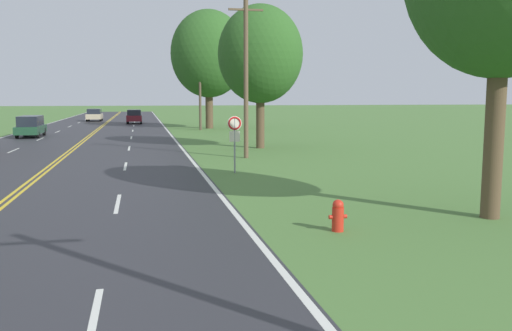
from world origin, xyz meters
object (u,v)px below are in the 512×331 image
Objects in this scene: tree_right_cluster at (260,54)px; traffic_sign at (235,130)px; tree_mid_treeline at (209,54)px; car_champagne_hatchback_receding at (94,115)px; car_maroon_suv_mid_far at (134,116)px; car_dark_green_van_mid_near at (31,126)px; fire_hydrant at (338,215)px.

traffic_sign is at bearing -107.92° from tree_right_cluster.
tree_mid_treeline is (3.03, 32.72, 5.65)m from traffic_sign.
car_maroon_suv_mid_far is at bearing -144.81° from car_champagne_hatchback_receding.
car_dark_green_van_mid_near is 1.20× the size of car_maroon_suv_mid_far.
fire_hydrant is at bearing -97.48° from tree_right_cluster.
tree_right_cluster is at bearing 72.08° from traffic_sign.
fire_hydrant is at bearing -159.61° from car_dark_green_van_mid_near.
tree_mid_treeline reaches higher than fire_hydrant.
traffic_sign reaches higher than car_maroon_suv_mid_far.
car_maroon_suv_mid_far is (7.89, 20.64, -0.00)m from car_dark_green_van_mid_near.
traffic_sign is 12.03m from tree_right_cluster.
car_dark_green_van_mid_near reaches higher than car_maroon_suv_mid_far.
car_champagne_hatchback_receding is at bearing -6.18° from car_dark_green_van_mid_near.
car_champagne_hatchback_receding is (-10.47, 62.34, 0.47)m from fire_hydrant.
car_dark_green_van_mid_near is (-15.48, -8.88, -6.57)m from tree_mid_treeline.
traffic_sign is 26.91m from car_dark_green_van_mid_near.
car_maroon_suv_mid_far reaches higher than fire_hydrant.
car_maroon_suv_mid_far is (-7.59, 11.76, -6.57)m from tree_mid_treeline.
tree_right_cluster reaches higher than car_dark_green_van_mid_near.
car_champagne_hatchback_receding is at bearing 100.61° from traffic_sign.
car_dark_green_van_mid_near is at bearing 175.24° from car_champagne_hatchback_receding.
car_maroon_suv_mid_far is at bearing -21.63° from car_dark_green_van_mid_near.
tree_mid_treeline is at bearing 84.71° from traffic_sign.
tree_mid_treeline reaches higher than tree_right_cluster.
traffic_sign reaches higher than fire_hydrant.
traffic_sign is at bearing 94.00° from fire_hydrant.
traffic_sign is 52.95m from car_champagne_hatchback_receding.
traffic_sign reaches higher than car_dark_green_van_mid_near.
tree_right_cluster is at bearing 13.79° from car_maroon_suv_mid_far.
tree_mid_treeline is 2.90× the size of car_maroon_suv_mid_far.
car_champagne_hatchback_receding is at bearing -145.19° from car_maroon_suv_mid_far.
tree_right_cluster is 2.17× the size of car_champagne_hatchback_receding.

